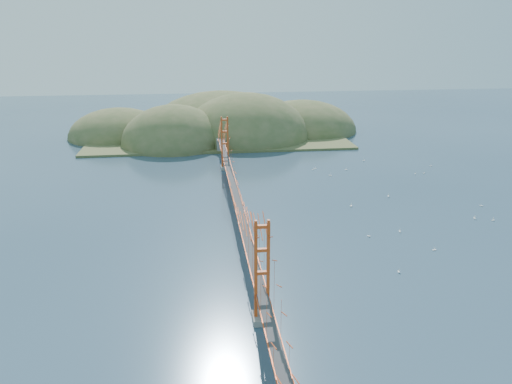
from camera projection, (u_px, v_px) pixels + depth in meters
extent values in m
plane|color=#2B4257|center=(237.00, 219.00, 81.99)|extent=(320.00, 320.00, 0.00)
cube|color=gray|center=(262.00, 318.00, 53.66)|extent=(2.00, 2.40, 0.70)
cube|color=gray|center=(225.00, 168.00, 110.10)|extent=(2.00, 2.40, 0.70)
cube|color=#C13F15|center=(237.00, 200.00, 80.94)|extent=(1.40, 92.00, 0.16)
cube|color=#C13F15|center=(237.00, 201.00, 81.00)|extent=(1.33, 92.00, 0.24)
cube|color=#38383A|center=(237.00, 199.00, 80.91)|extent=(1.19, 92.00, 0.03)
cube|color=gray|center=(221.00, 145.00, 124.73)|extent=(2.20, 2.60, 3.30)
cube|color=olive|center=(218.00, 136.00, 142.11)|extent=(70.00, 40.00, 0.60)
ellipsoid|color=olive|center=(174.00, 144.00, 133.27)|extent=(28.00, 28.00, 21.00)
ellipsoid|color=olive|center=(246.00, 137.00, 141.24)|extent=(36.00, 36.00, 25.00)
ellipsoid|color=olive|center=(303.00, 130.00, 150.87)|extent=(32.00, 32.00, 18.00)
ellipsoid|color=olive|center=(119.00, 136.00, 142.69)|extent=(28.00, 28.00, 16.00)
ellipsoid|color=olive|center=(222.00, 127.00, 155.59)|extent=(44.00, 44.00, 22.00)
cube|color=white|center=(388.00, 196.00, 92.57)|extent=(0.42, 0.66, 0.11)
cylinder|color=white|center=(388.00, 195.00, 92.46)|extent=(0.02, 0.02, 0.68)
cube|color=white|center=(330.00, 176.00, 105.34)|extent=(0.64, 0.42, 0.11)
cylinder|color=white|center=(330.00, 174.00, 105.23)|extent=(0.02, 0.02, 0.67)
cube|color=white|center=(399.00, 272.00, 64.28)|extent=(0.23, 0.55, 0.10)
cylinder|color=white|center=(399.00, 270.00, 64.19)|extent=(0.02, 0.02, 0.58)
cube|color=white|center=(424.00, 173.00, 107.05)|extent=(0.50, 0.31, 0.09)
cylinder|color=white|center=(424.00, 172.00, 106.96)|extent=(0.01, 0.01, 0.52)
cube|color=white|center=(434.00, 250.00, 70.53)|extent=(0.59, 0.24, 0.11)
cylinder|color=white|center=(435.00, 248.00, 70.43)|extent=(0.02, 0.02, 0.63)
cube|color=white|center=(364.00, 161.00, 116.89)|extent=(0.61, 0.31, 0.11)
cylinder|color=white|center=(364.00, 159.00, 116.79)|extent=(0.02, 0.02, 0.64)
cube|color=white|center=(315.00, 169.00, 110.52)|extent=(0.51, 0.20, 0.09)
cylinder|color=white|center=(316.00, 167.00, 110.43)|extent=(0.01, 0.01, 0.54)
cube|color=white|center=(431.00, 166.00, 112.53)|extent=(0.59, 0.26, 0.10)
cylinder|color=white|center=(431.00, 165.00, 112.43)|extent=(0.02, 0.02, 0.62)
cube|color=white|center=(400.00, 232.00, 76.82)|extent=(0.25, 0.57, 0.10)
cylinder|color=white|center=(400.00, 230.00, 76.73)|extent=(0.02, 0.02, 0.60)
cube|color=white|center=(475.00, 218.00, 82.01)|extent=(0.32, 0.64, 0.11)
cylinder|color=white|center=(475.00, 217.00, 81.90)|extent=(0.02, 0.02, 0.67)
cube|color=white|center=(313.00, 170.00, 109.73)|extent=(0.53, 0.19, 0.10)
cylinder|color=white|center=(313.00, 168.00, 109.64)|extent=(0.02, 0.02, 0.58)
cube|color=white|center=(415.00, 174.00, 106.52)|extent=(0.31, 0.49, 0.09)
cylinder|color=white|center=(415.00, 173.00, 106.44)|extent=(0.01, 0.01, 0.51)
cube|color=white|center=(369.00, 236.00, 75.17)|extent=(0.45, 0.48, 0.09)
cylinder|color=white|center=(369.00, 234.00, 75.08)|extent=(0.01, 0.01, 0.55)
cube|color=white|center=(481.00, 206.00, 87.76)|extent=(0.51, 0.58, 0.11)
cylinder|color=white|center=(482.00, 204.00, 87.66)|extent=(0.02, 0.02, 0.64)
cube|color=white|center=(346.00, 170.00, 109.63)|extent=(0.48, 0.54, 0.10)
cylinder|color=white|center=(346.00, 168.00, 109.53)|extent=(0.02, 0.02, 0.60)
cube|color=white|center=(493.00, 220.00, 81.23)|extent=(0.61, 0.30, 0.11)
cylinder|color=white|center=(493.00, 219.00, 81.13)|extent=(0.02, 0.02, 0.63)
cube|color=white|center=(351.00, 206.00, 87.58)|extent=(0.57, 0.57, 0.11)
cylinder|color=white|center=(351.00, 204.00, 87.48)|extent=(0.02, 0.02, 0.66)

